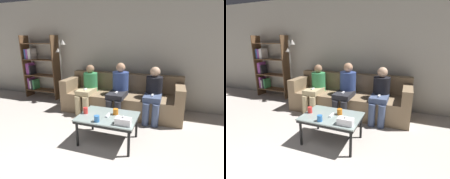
# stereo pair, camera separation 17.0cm
# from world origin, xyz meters

# --- Properties ---
(wall_back) EXTENTS (12.00, 0.06, 2.60)m
(wall_back) POSITION_xyz_m (0.00, 3.89, 1.30)
(wall_back) COLOR #B7B2A3
(wall_back) RESTS_ON ground_plane
(couch) EXTENTS (2.60, 0.87, 0.83)m
(couch) POSITION_xyz_m (0.00, 3.38, 0.31)
(couch) COLOR #897051
(couch) RESTS_ON ground_plane
(coffee_table) EXTENTS (0.90, 0.65, 0.44)m
(coffee_table) POSITION_xyz_m (0.15, 2.09, 0.40)
(coffee_table) COLOR #8C9E99
(coffee_table) RESTS_ON ground_plane
(cup_near_left) EXTENTS (0.08, 0.08, 0.09)m
(cup_near_left) POSITION_xyz_m (0.06, 1.85, 0.49)
(cup_near_left) COLOR #3372BF
(cup_near_left) RESTS_ON coffee_table
(cup_near_right) EXTENTS (0.08, 0.08, 0.09)m
(cup_near_right) POSITION_xyz_m (0.24, 2.18, 0.49)
(cup_near_right) COLOR orange
(cup_near_right) RESTS_ON coffee_table
(cup_far_center) EXTENTS (0.07, 0.07, 0.10)m
(cup_far_center) POSITION_xyz_m (-0.22, 2.06, 0.49)
(cup_far_center) COLOR red
(cup_far_center) RESTS_ON coffee_table
(tissue_box) EXTENTS (0.22, 0.12, 0.13)m
(tissue_box) POSITION_xyz_m (0.45, 1.88, 0.50)
(tissue_box) COLOR white
(tissue_box) RESTS_ON coffee_table
(game_remote) EXTENTS (0.04, 0.15, 0.02)m
(game_remote) POSITION_xyz_m (0.15, 2.09, 0.45)
(game_remote) COLOR white
(game_remote) RESTS_ON coffee_table
(bookshelf) EXTENTS (1.01, 0.32, 1.71)m
(bookshelf) POSITION_xyz_m (-2.53, 3.66, 0.83)
(bookshelf) COLOR brown
(bookshelf) RESTS_ON ground_plane
(standing_lamp) EXTENTS (0.31, 0.26, 1.60)m
(standing_lamp) POSITION_xyz_m (-1.63, 3.52, 0.98)
(standing_lamp) COLOR gray
(standing_lamp) RESTS_ON ground_plane
(seated_person_left_end) EXTENTS (0.31, 0.68, 1.05)m
(seated_person_left_end) POSITION_xyz_m (-0.71, 3.15, 0.56)
(seated_person_left_end) COLOR tan
(seated_person_left_end) RESTS_ON ground_plane
(seated_person_mid_left) EXTENTS (0.34, 0.73, 1.12)m
(seated_person_mid_left) POSITION_xyz_m (0.00, 3.16, 0.60)
(seated_person_mid_left) COLOR #28282D
(seated_person_mid_left) RESTS_ON ground_plane
(seated_person_mid_right) EXTENTS (0.33, 0.65, 1.07)m
(seated_person_mid_right) POSITION_xyz_m (0.71, 3.17, 0.58)
(seated_person_mid_right) COLOR #47567A
(seated_person_mid_right) RESTS_ON ground_plane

